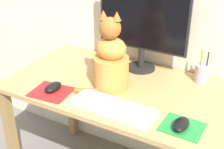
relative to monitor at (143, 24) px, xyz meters
The scene contains 9 objects.
desk 0.45m from the monitor, 84.08° to the right, with size 1.27×0.67×0.72m.
monitor is the anchor object (origin of this frame).
keyboard 0.53m from the monitor, 81.96° to the right, with size 0.42×0.17×0.02m.
mousepad_left 0.62m from the monitor, 121.24° to the right, with size 0.21×0.19×0.00m.
mousepad_right 0.65m from the monitor, 48.19° to the right, with size 0.18×0.16×0.00m.
computer_mouse_left 0.59m from the monitor, 122.02° to the right, with size 0.07×0.11×0.04m.
computer_mouse_right 0.64m from the monitor, 49.09° to the right, with size 0.06×0.11×0.03m.
cat 0.31m from the monitor, 98.97° to the right, with size 0.25×0.26×0.41m.
pen_cup 0.42m from the monitor, ahead, with size 0.08×0.08×0.18m.
Camera 1 is at (0.62, -1.29, 1.53)m, focal length 50.00 mm.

